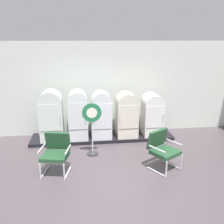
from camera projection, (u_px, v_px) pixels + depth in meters
name	position (u px, v px, depth m)	size (l,w,h in m)	color
ground	(116.00, 194.00, 5.32)	(12.00, 10.00, 0.05)	#4E4349
back_wall	(100.00, 88.00, 8.35)	(11.76, 0.12, 3.07)	silver
display_plinth	(103.00, 137.00, 8.17)	(4.54, 0.95, 0.10)	black
refrigerator_0	(51.00, 114.00, 7.62)	(0.70, 0.66, 1.56)	silver
refrigerator_1	(78.00, 113.00, 7.75)	(0.59, 0.72, 1.53)	white
refrigerator_2	(101.00, 113.00, 7.81)	(0.61, 0.65, 1.48)	white
refrigerator_3	(127.00, 113.00, 7.95)	(0.65, 0.71, 1.42)	beige
refrigerator_4	(152.00, 113.00, 8.07)	(0.62, 0.72, 1.36)	white
armchair_left	(56.00, 151.00, 6.00)	(0.76, 0.78, 0.97)	silver
armchair_right	(162.00, 148.00, 6.18)	(0.87, 0.89, 0.97)	silver
sign_stand	(92.00, 128.00, 6.84)	(0.52, 0.32, 1.49)	#2D2D30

